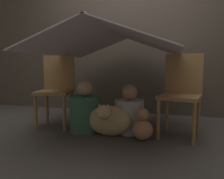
# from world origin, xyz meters

# --- Properties ---
(ground_plane) EXTENTS (8.80, 8.80, 0.00)m
(ground_plane) POSITION_xyz_m (0.00, 0.00, 0.00)
(ground_plane) COLOR #47423D
(wall_back) EXTENTS (7.00, 0.05, 2.50)m
(wall_back) POSITION_xyz_m (0.00, 1.27, 1.25)
(wall_back) COLOR #4C4238
(wall_back) RESTS_ON ground_plane
(chair_left) EXTENTS (0.47, 0.47, 0.88)m
(chair_left) POSITION_xyz_m (-0.74, 0.25, 0.49)
(chair_left) COLOR olive
(chair_left) RESTS_ON ground_plane
(chair_right) EXTENTS (0.47, 0.47, 0.88)m
(chair_right) POSITION_xyz_m (0.74, 0.25, 0.49)
(chair_right) COLOR olive
(chair_right) RESTS_ON ground_plane
(sheet_canopy) EXTENTS (1.46, 1.60, 0.28)m
(sheet_canopy) POSITION_xyz_m (0.00, 0.18, 1.02)
(sheet_canopy) COLOR silver
(person_front) EXTENTS (0.36, 0.36, 0.58)m
(person_front) POSITION_xyz_m (-0.30, 0.12, 0.23)
(person_front) COLOR #38664C
(person_front) RESTS_ON ground_plane
(person_second) EXTENTS (0.33, 0.33, 0.54)m
(person_second) POSITION_xyz_m (0.19, 0.21, 0.22)
(person_second) COLOR #B2B2B7
(person_second) RESTS_ON ground_plane
(dog) EXTENTS (0.48, 0.38, 0.38)m
(dog) POSITION_xyz_m (0.01, 0.01, 0.18)
(dog) COLOR tan
(dog) RESTS_ON ground_plane
(plush_toy) EXTENTS (0.21, 0.21, 0.33)m
(plush_toy) POSITION_xyz_m (0.38, -0.01, 0.13)
(plush_toy) COLOR tan
(plush_toy) RESTS_ON ground_plane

